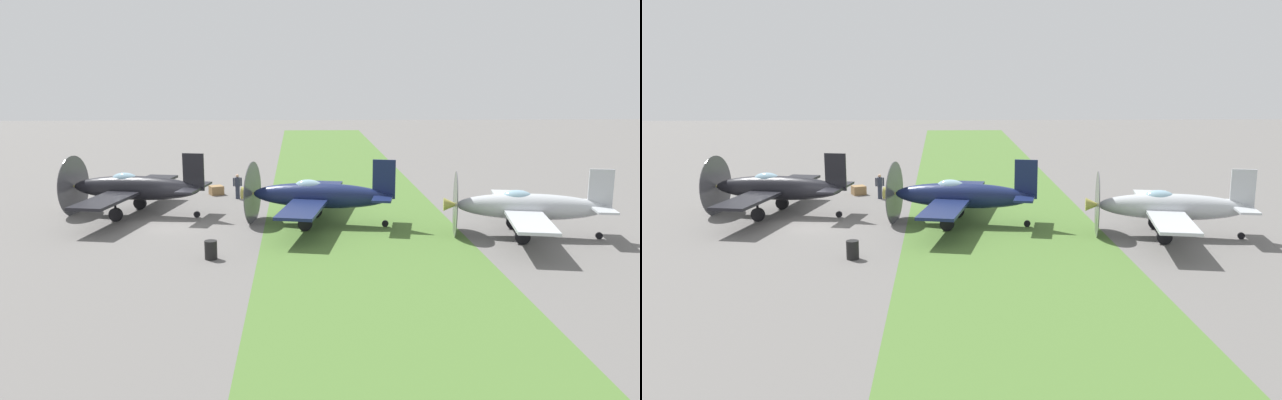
{
  "view_description": "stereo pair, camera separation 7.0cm",
  "coord_description": "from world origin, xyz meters",
  "views": [
    {
      "loc": [
        -37.28,
        -7.3,
        8.87
      ],
      "look_at": [
        -0.3,
        -8.56,
        1.48
      ],
      "focal_mm": 36.77,
      "sensor_mm": 36.0,
      "label": 1
    },
    {
      "loc": [
        -37.29,
        -7.37,
        8.87
      ],
      "look_at": [
        -0.3,
        -8.56,
        1.48
      ],
      "focal_mm": 36.77,
      "sensor_mm": 36.0,
      "label": 2
    }
  ],
  "objects": [
    {
      "name": "runway_marker_cone",
      "position": [
        9.86,
        -6.83,
        0.22
      ],
      "size": [
        0.36,
        0.36,
        0.44
      ],
      "primitive_type": "cone",
      "color": "orange",
      "rests_on": "ground"
    },
    {
      "name": "ground_crew_chief",
      "position": [
        7.77,
        -3.08,
        0.91
      ],
      "size": [
        0.38,
        0.62,
        1.73
      ],
      "rotation": [
        0.0,
        0.0,
        1.81
      ],
      "color": "#2D3342",
      "rests_on": "ground"
    },
    {
      "name": "airplane_lead",
      "position": [
        2.65,
        2.82,
        1.72
      ],
      "size": [
        11.63,
        9.27,
        4.11
      ],
      "rotation": [
        0.0,
        0.0,
        -0.18
      ],
      "color": "black",
      "rests_on": "ground"
    },
    {
      "name": "airplane_trail",
      "position": [
        -3.36,
        -19.54,
        1.65
      ],
      "size": [
        11.12,
        8.86,
        3.93
      ],
      "rotation": [
        0.0,
        0.0,
        -0.17
      ],
      "color": "#B2B7BC",
      "rests_on": "ground"
    },
    {
      "name": "grass_verge",
      "position": [
        0.0,
        -10.85,
        0.0
      ],
      "size": [
        120.0,
        11.0,
        0.01
      ],
      "primitive_type": "cube",
      "color": "#476B2D",
      "rests_on": "ground"
    },
    {
      "name": "ground_plane",
      "position": [
        0.0,
        0.0,
        0.0
      ],
      "size": [
        160.0,
        160.0,
        0.0
      ],
      "primitive_type": "plane",
      "color": "#605E5B"
    },
    {
      "name": "supply_crate",
      "position": [
        9.35,
        -1.4,
        0.32
      ],
      "size": [
        1.19,
        1.19,
        0.64
      ],
      "primitive_type": "cube",
      "rotation": [
        0.0,
        0.0,
        0.43
      ],
      "color": "olive",
      "rests_on": "ground"
    },
    {
      "name": "airplane_wingman",
      "position": [
        -0.09,
        -8.41,
        1.7
      ],
      "size": [
        11.46,
        9.15,
        4.06
      ],
      "rotation": [
        0.0,
        0.0,
        -0.2
      ],
      "color": "#141E47",
      "rests_on": "ground"
    },
    {
      "name": "fuel_drum",
      "position": [
        -7.1,
        -3.13,
        0.45
      ],
      "size": [
        0.6,
        0.6,
        0.9
      ],
      "primitive_type": "cylinder",
      "color": "black",
      "rests_on": "ground"
    }
  ]
}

